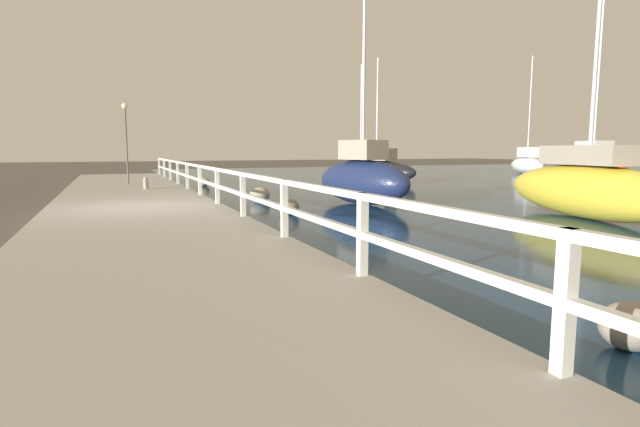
% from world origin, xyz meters
% --- Properties ---
extents(ground_plane, '(120.00, 120.00, 0.00)m').
position_xyz_m(ground_plane, '(0.00, 0.00, 0.00)').
color(ground_plane, '#4C473D').
extents(dock_walkway, '(4.17, 36.00, 0.24)m').
position_xyz_m(dock_walkway, '(0.00, 0.00, 0.12)').
color(dock_walkway, '#9E998E').
rests_on(dock_walkway, ground).
extents(railing, '(0.10, 32.50, 0.94)m').
position_xyz_m(railing, '(1.99, 0.00, 0.87)').
color(railing, silver).
rests_on(railing, dock_walkway).
extents(boulder_upstream, '(0.54, 0.48, 0.40)m').
position_xyz_m(boulder_upstream, '(3.33, -10.32, 0.20)').
color(boulder_upstream, gray).
rests_on(boulder_upstream, ground).
extents(boulder_water_edge, '(0.54, 0.48, 0.40)m').
position_xyz_m(boulder_water_edge, '(3.26, 9.47, 0.20)').
color(boulder_water_edge, gray).
rests_on(boulder_water_edge, ground).
extents(boulder_downstream, '(0.64, 0.57, 0.48)m').
position_xyz_m(boulder_downstream, '(3.69, 1.98, 0.24)').
color(boulder_downstream, gray).
rests_on(boulder_downstream, ground).
extents(boulder_mid_strip, '(0.55, 0.49, 0.41)m').
position_xyz_m(boulder_mid_strip, '(3.54, -1.17, 0.21)').
color(boulder_mid_strip, slate).
rests_on(boulder_mid_strip, ground).
extents(mooring_bollard, '(0.18, 0.18, 0.44)m').
position_xyz_m(mooring_bollard, '(0.59, 5.82, 0.46)').
color(mooring_bollard, gray).
rests_on(mooring_bollard, dock_walkway).
extents(dock_lamp, '(0.24, 0.24, 3.24)m').
position_xyz_m(dock_lamp, '(0.11, 8.74, 2.52)').
color(dock_lamp, '#514C47').
rests_on(dock_lamp, dock_walkway).
extents(sailboat_navy, '(2.15, 3.86, 7.28)m').
position_xyz_m(sailboat_navy, '(6.38, 0.25, 0.79)').
color(sailboat_navy, '#192347').
rests_on(sailboat_navy, water_surface).
extents(sailboat_green, '(2.70, 3.89, 6.82)m').
position_xyz_m(sailboat_green, '(14.05, 15.12, 0.57)').
color(sailboat_green, '#236B42').
rests_on(sailboat_green, water_surface).
extents(sailboat_yellow, '(2.53, 5.95, 6.89)m').
position_xyz_m(sailboat_yellow, '(9.91, -4.52, 0.74)').
color(sailboat_yellow, gold).
rests_on(sailboat_yellow, water_surface).
extents(sailboat_red, '(2.29, 4.23, 8.13)m').
position_xyz_m(sailboat_red, '(18.54, 2.27, 0.83)').
color(sailboat_red, red).
rests_on(sailboat_red, water_surface).
extents(sailboat_black, '(2.75, 4.99, 6.01)m').
position_xyz_m(sailboat_black, '(11.63, 8.78, 0.68)').
color(sailboat_black, black).
rests_on(sailboat_black, water_surface).
extents(sailboat_white, '(3.20, 4.90, 7.69)m').
position_xyz_m(sailboat_white, '(25.26, 12.55, 0.69)').
color(sailboat_white, white).
rests_on(sailboat_white, water_surface).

